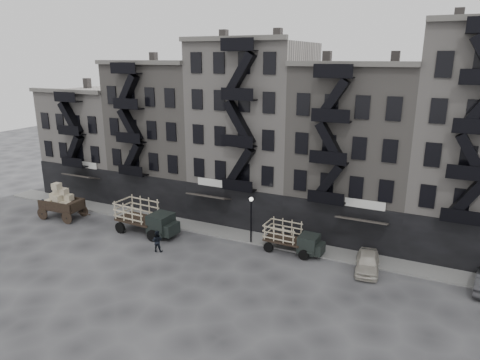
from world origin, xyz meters
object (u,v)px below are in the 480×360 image
at_px(horse, 69,200).
at_px(stake_truck_west, 145,215).
at_px(pedestrian_mid, 157,241).
at_px(stake_truck_east, 292,236).
at_px(wagon, 60,198).
at_px(pedestrian_west, 44,209).
at_px(car_east, 368,262).

distance_m(horse, stake_truck_west, 12.03).
height_order(horse, pedestrian_mid, pedestrian_mid).
bearing_deg(stake_truck_east, wagon, -171.59).
xyz_separation_m(stake_truck_east, pedestrian_west, (-25.17, -3.38, -0.43)).
height_order(stake_truck_west, car_east, stake_truck_west).
distance_m(car_east, pedestrian_west, 31.54).
bearing_deg(pedestrian_mid, stake_truck_east, -171.40).
height_order(horse, stake_truck_east, stake_truck_east).
height_order(stake_truck_west, pedestrian_mid, stake_truck_west).
height_order(wagon, stake_truck_east, wagon).
bearing_deg(horse, pedestrian_west, -170.64).
relative_size(stake_truck_west, pedestrian_west, 3.16).
relative_size(stake_truck_west, stake_truck_east, 1.23).
bearing_deg(wagon, stake_truck_east, 2.73).
bearing_deg(car_east, stake_truck_east, 166.74).
xyz_separation_m(pedestrian_west, pedestrian_mid, (14.98, -1.40, -0.05)).
bearing_deg(pedestrian_west, stake_truck_east, -26.35).
xyz_separation_m(stake_truck_west, pedestrian_mid, (3.25, -2.72, -0.81)).
bearing_deg(pedestrian_west, wagon, -8.10).
bearing_deg(car_east, stake_truck_west, 176.66).
bearing_deg(pedestrian_mid, stake_truck_west, -56.40).
height_order(stake_truck_west, stake_truck_east, stake_truck_west).
xyz_separation_m(stake_truck_east, pedestrian_mid, (-10.19, -4.78, -0.49)).
xyz_separation_m(stake_truck_west, car_east, (19.69, 1.43, -1.02)).
bearing_deg(car_east, horse, 171.34).
relative_size(stake_truck_east, pedestrian_mid, 2.71).
relative_size(horse, wagon, 0.45).
height_order(car_east, pedestrian_west, pedestrian_west).
bearing_deg(stake_truck_west, pedestrian_mid, -36.70).
distance_m(horse, wagon, 3.35).
xyz_separation_m(horse, stake_truck_west, (11.81, -2.07, 0.88)).
xyz_separation_m(horse, stake_truck_east, (25.25, -0.01, 0.56)).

